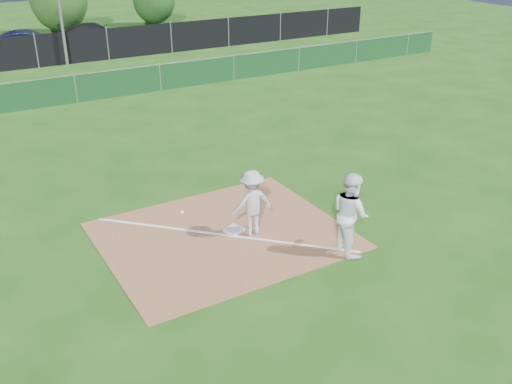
{
  "coord_description": "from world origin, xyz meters",
  "views": [
    {
      "loc": [
        -5.8,
        -10.39,
        7.24
      ],
      "look_at": [
        0.98,
        1.0,
        1.0
      ],
      "focal_mm": 40.0,
      "sensor_mm": 36.0,
      "label": 1
    }
  ],
  "objects_px": {
    "first_base": "(234,230)",
    "car_mid": "(29,43)",
    "runner": "(351,213)",
    "car_right": "(94,33)",
    "play_at_first": "(252,203)"
  },
  "relations": [
    {
      "from": "car_mid",
      "to": "car_right",
      "type": "distance_m",
      "value": 4.79
    },
    {
      "from": "first_base",
      "to": "play_at_first",
      "type": "height_order",
      "value": "play_at_first"
    },
    {
      "from": "first_base",
      "to": "car_right",
      "type": "relative_size",
      "value": 0.09
    },
    {
      "from": "first_base",
      "to": "runner",
      "type": "bearing_deg",
      "value": -49.1
    },
    {
      "from": "car_right",
      "to": "car_mid",
      "type": "bearing_deg",
      "value": 120.79
    },
    {
      "from": "play_at_first",
      "to": "car_mid",
      "type": "distance_m",
      "value": 26.03
    },
    {
      "from": "car_right",
      "to": "play_at_first",
      "type": "bearing_deg",
      "value": -177.9
    },
    {
      "from": "first_base",
      "to": "car_right",
      "type": "height_order",
      "value": "car_right"
    },
    {
      "from": "runner",
      "to": "car_right",
      "type": "xyz_separation_m",
      "value": [
        2.5,
        29.63,
        -0.36
      ]
    },
    {
      "from": "play_at_first",
      "to": "car_right",
      "type": "height_order",
      "value": "play_at_first"
    },
    {
      "from": "car_mid",
      "to": "car_right",
      "type": "relative_size",
      "value": 0.95
    },
    {
      "from": "runner",
      "to": "car_mid",
      "type": "distance_m",
      "value": 28.04
    },
    {
      "from": "runner",
      "to": "car_right",
      "type": "bearing_deg",
      "value": 4.17
    },
    {
      "from": "play_at_first",
      "to": "car_mid",
      "type": "relative_size",
      "value": 0.6
    },
    {
      "from": "first_base",
      "to": "car_mid",
      "type": "relative_size",
      "value": 0.09
    }
  ]
}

